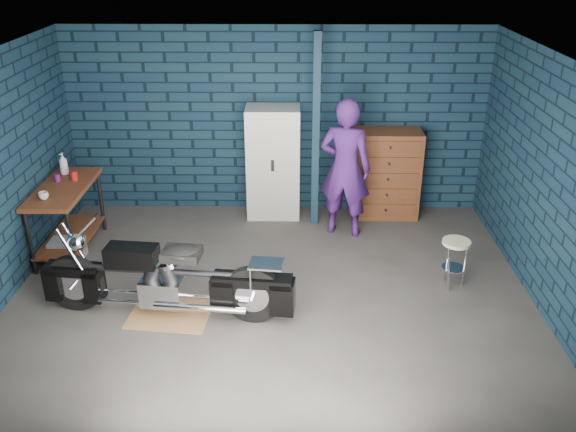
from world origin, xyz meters
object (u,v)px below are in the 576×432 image
Objects in this scene: motorcycle at (166,274)px; shop_stool at (454,263)px; locker at (273,163)px; workbench at (68,219)px; person at (345,168)px; tool_chest at (385,174)px; storage_bin at (67,249)px.

motorcycle is 3.92× the size of shop_stool.
workbench is at bearing -156.08° from locker.
workbench is 0.73× the size of person.
person is 1.48× the size of tool_chest.
person is 3.19× the size of shop_stool.
storage_bin is 4.84m from shop_stool.
locker reaches higher than storage_bin.
shop_stool is (4.82, -0.84, -0.16)m from workbench.
workbench is 0.86× the size of locker.
tool_chest reaches higher than motorcycle.
shop_stool is at bearing -9.89° from workbench.
motorcycle is 3.32m from shop_stool.
tool_chest reaches higher than storage_bin.
person reaches higher than motorcycle.
motorcycle is at bearing -39.13° from storage_bin.
storage_bin is 0.32× the size of tool_chest.
workbench is 2.34× the size of shop_stool.
person reaches higher than locker.
person is at bearing -136.87° from tool_chest.
locker is at bearing 28.07° from storage_bin.
person is 1.16m from locker.
locker is (2.61, 1.39, 0.68)m from storage_bin.
tool_chest is at bearing 0.00° from locker.
motorcycle is at bearing -43.43° from workbench.
person reaches higher than storage_bin.
storage_bin is (-3.60, -0.79, -0.83)m from person.
tool_chest is (1.63, 0.00, -0.17)m from locker.
motorcycle reaches higher than storage_bin.
shop_stool is at bearing 146.84° from person.
shop_stool is (0.56, -2.01, -0.35)m from tool_chest.
person reaches higher than tool_chest.
person is at bearing 51.25° from motorcycle.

